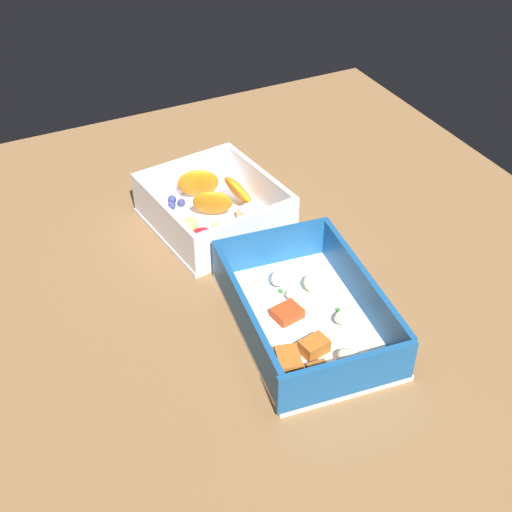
% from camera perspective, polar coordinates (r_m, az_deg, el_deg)
% --- Properties ---
extents(table_surface, '(0.80, 0.80, 0.02)m').
position_cam_1_polar(table_surface, '(0.79, -0.91, -1.32)').
color(table_surface, brown).
rests_on(table_surface, ground).
extents(pasta_container, '(0.22, 0.16, 0.05)m').
position_cam_1_polar(pasta_container, '(0.70, 4.17, -4.91)').
color(pasta_container, white).
rests_on(pasta_container, table_surface).
extents(fruit_bowl, '(0.17, 0.16, 0.06)m').
position_cam_1_polar(fruit_bowl, '(0.84, -3.43, 3.77)').
color(fruit_bowl, white).
rests_on(fruit_bowl, table_surface).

